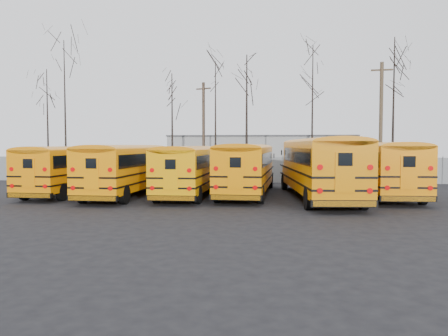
# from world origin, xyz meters

# --- Properties ---
(ground) EXTENTS (120.00, 120.00, 0.00)m
(ground) POSITION_xyz_m (0.00, 0.00, 0.00)
(ground) COLOR black
(ground) RESTS_ON ground
(fence) EXTENTS (40.00, 0.04, 2.00)m
(fence) POSITION_xyz_m (0.00, 12.00, 1.00)
(fence) COLOR gray
(fence) RESTS_ON ground
(distant_building) EXTENTS (22.00, 8.00, 4.00)m
(distant_building) POSITION_xyz_m (2.00, 32.00, 2.00)
(distant_building) COLOR #A5A5A0
(distant_building) RESTS_ON ground
(bus_a) EXTENTS (2.86, 10.55, 2.92)m
(bus_a) POSITION_xyz_m (-8.90, 2.83, 1.71)
(bus_a) COLOR black
(bus_a) RESTS_ON ground
(bus_b) EXTENTS (2.83, 10.85, 3.01)m
(bus_b) POSITION_xyz_m (-5.28, 2.03, 1.76)
(bus_b) COLOR black
(bus_b) RESTS_ON ground
(bus_c) EXTENTS (2.68, 10.58, 2.94)m
(bus_c) POSITION_xyz_m (-1.65, 2.43, 1.72)
(bus_c) COLOR black
(bus_c) RESTS_ON ground
(bus_d) EXTENTS (3.21, 11.10, 3.07)m
(bus_d) POSITION_xyz_m (1.59, 3.00, 1.80)
(bus_d) COLOR black
(bus_d) RESTS_ON ground
(bus_e) EXTENTS (3.74, 12.30, 3.39)m
(bus_e) POSITION_xyz_m (5.59, 1.46, 1.99)
(bus_e) COLOR black
(bus_e) RESTS_ON ground
(bus_f) EXTENTS (2.87, 11.34, 3.16)m
(bus_f) POSITION_xyz_m (9.18, 3.39, 1.85)
(bus_f) COLOR black
(bus_f) RESTS_ON ground
(utility_pole_left) EXTENTS (1.51, 0.74, 8.96)m
(utility_pole_left) POSITION_xyz_m (-3.36, 19.32, 4.60)
(utility_pole_left) COLOR #4F3C2D
(utility_pole_left) RESTS_ON ground
(utility_pole_right) EXTENTS (1.78, 0.35, 10.00)m
(utility_pole_right) POSITION_xyz_m (12.43, 16.14, 5.14)
(utility_pole_right) COLOR brown
(utility_pole_right) RESTS_ON ground
(tree_0) EXTENTS (0.26, 0.26, 10.11)m
(tree_0) POSITION_xyz_m (-18.01, 17.22, 5.06)
(tree_0) COLOR black
(tree_0) RESTS_ON ground
(tree_1) EXTENTS (0.26, 0.26, 11.95)m
(tree_1) POSITION_xyz_m (-14.65, 13.88, 5.97)
(tree_1) COLOR black
(tree_1) RESTS_ON ground
(tree_2) EXTENTS (0.26, 0.26, 9.47)m
(tree_2) POSITION_xyz_m (-5.90, 16.86, 4.73)
(tree_2) COLOR black
(tree_2) RESTS_ON ground
(tree_3) EXTENTS (0.26, 0.26, 10.26)m
(tree_3) POSITION_xyz_m (-1.78, 15.76, 5.13)
(tree_3) COLOR black
(tree_3) RESTS_ON ground
(tree_4) EXTENTS (0.26, 0.26, 10.99)m
(tree_4) POSITION_xyz_m (0.91, 16.79, 5.49)
(tree_4) COLOR black
(tree_4) RESTS_ON ground
(tree_5) EXTENTS (0.26, 0.26, 11.97)m
(tree_5) POSITION_xyz_m (6.82, 17.98, 5.99)
(tree_5) COLOR black
(tree_5) RESTS_ON ground
(tree_6) EXTENTS (0.26, 0.26, 12.42)m
(tree_6) POSITION_xyz_m (13.83, 17.54, 6.21)
(tree_6) COLOR black
(tree_6) RESTS_ON ground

